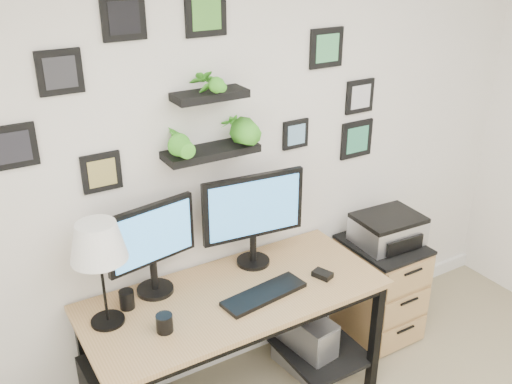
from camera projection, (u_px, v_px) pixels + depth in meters
room at (254, 341)px, 3.72m from camera, size 4.00×4.00×4.00m
desk at (238, 307)px, 3.09m from camera, size 1.60×0.70×0.75m
monitor_left at (152, 243)px, 2.89m from camera, size 0.49×0.23×0.51m
monitor_right at (254, 213)px, 3.13m from camera, size 0.59×0.21×0.55m
keyboard at (264, 294)px, 2.97m from camera, size 0.48×0.21×0.02m
mouse at (322, 274)px, 3.13m from camera, size 0.10×0.12×0.03m
table_lamp at (98, 244)px, 2.60m from camera, size 0.27×0.27×0.54m
mug at (164, 323)px, 2.70m from camera, size 0.08×0.08×0.09m
pen_cup at (127, 299)px, 2.86m from camera, size 0.08×0.08×0.10m
pc_tower_grey at (304, 343)px, 3.46m from camera, size 0.23×0.43×0.41m
file_cabinet at (380, 288)px, 3.78m from camera, size 0.43×0.53×0.67m
printer at (388, 229)px, 3.62m from camera, size 0.42×0.35×0.18m
wall_decor at (217, 110)px, 2.89m from camera, size 2.19×0.18×1.05m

